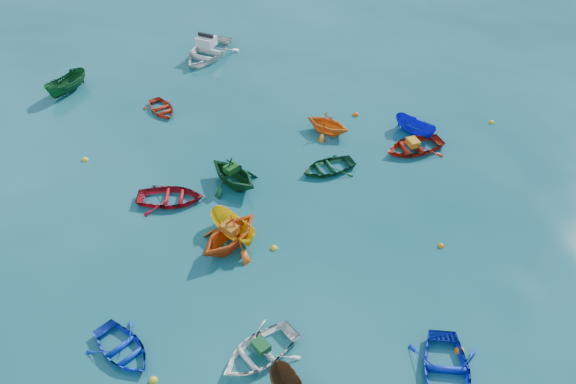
{
  "coord_description": "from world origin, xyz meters",
  "views": [
    {
      "loc": [
        -1.08,
        -15.61,
        18.27
      ],
      "look_at": [
        0.0,
        5.0,
        0.4
      ],
      "focal_mm": 35.0,
      "sensor_mm": 36.0,
      "label": 1
    }
  ],
  "objects_px": {
    "dinghy_blue_sw": "(124,352)",
    "dinghy_blue_se": "(445,377)",
    "dinghy_white_near": "(259,355)",
    "motorboat_white": "(208,56)"
  },
  "relations": [
    {
      "from": "dinghy_blue_sw",
      "to": "dinghy_blue_se",
      "type": "bearing_deg",
      "value": -50.85
    },
    {
      "from": "dinghy_white_near",
      "to": "dinghy_blue_se",
      "type": "xyz_separation_m",
      "value": [
        6.67,
        -1.28,
        0.0
      ]
    },
    {
      "from": "dinghy_blue_sw",
      "to": "dinghy_blue_se",
      "type": "xyz_separation_m",
      "value": [
        11.75,
        -1.67,
        0.0
      ]
    },
    {
      "from": "dinghy_blue_sw",
      "to": "dinghy_blue_se",
      "type": "distance_m",
      "value": 11.87
    },
    {
      "from": "dinghy_blue_sw",
      "to": "motorboat_white",
      "type": "relative_size",
      "value": 0.61
    },
    {
      "from": "dinghy_blue_se",
      "to": "motorboat_white",
      "type": "bearing_deg",
      "value": 119.98
    },
    {
      "from": "dinghy_blue_sw",
      "to": "motorboat_white",
      "type": "bearing_deg",
      "value": 42.77
    },
    {
      "from": "dinghy_white_near",
      "to": "motorboat_white",
      "type": "xyz_separation_m",
      "value": [
        -3.24,
        23.85,
        0.0
      ]
    },
    {
      "from": "dinghy_white_near",
      "to": "dinghy_blue_sw",
      "type": "bearing_deg",
      "value": -130.15
    },
    {
      "from": "dinghy_blue_sw",
      "to": "motorboat_white",
      "type": "height_order",
      "value": "motorboat_white"
    }
  ]
}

